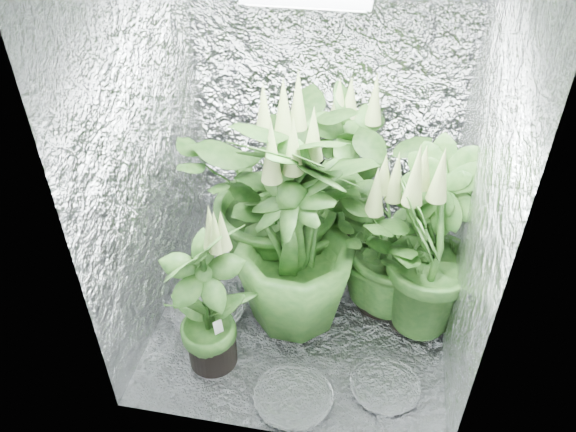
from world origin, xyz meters
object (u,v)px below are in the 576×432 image
(plant_b, at_px, (348,178))
(plant_d, at_px, (295,236))
(plant_a, at_px, (286,190))
(circulation_fan, at_px, (409,253))
(plant_f, at_px, (206,299))
(plant_c, at_px, (427,248))
(plant_e, at_px, (389,240))

(plant_b, bearing_deg, plant_d, -106.46)
(plant_a, distance_m, circulation_fan, 0.90)
(plant_a, xyz_separation_m, plant_d, (0.12, -0.36, -0.03))
(plant_a, relative_size, plant_d, 1.03)
(plant_f, height_order, circulation_fan, plant_f)
(plant_a, xyz_separation_m, plant_c, (0.80, -0.24, -0.10))
(plant_b, xyz_separation_m, plant_f, (-0.58, -1.08, -0.08))
(plant_e, bearing_deg, plant_a, 166.37)
(plant_c, bearing_deg, plant_b, 129.19)
(plant_b, bearing_deg, plant_a, -133.57)
(plant_b, relative_size, plant_f, 1.18)
(plant_d, xyz_separation_m, plant_f, (-0.37, -0.38, -0.14))
(plant_d, xyz_separation_m, plant_e, (0.49, 0.21, -0.12))
(plant_a, xyz_separation_m, plant_b, (0.32, 0.34, -0.10))
(plant_a, height_order, plant_c, plant_a)
(circulation_fan, bearing_deg, plant_b, 172.76)
(plant_b, distance_m, plant_d, 0.73)
(plant_d, distance_m, plant_e, 0.54)
(plant_a, relative_size, plant_f, 1.33)
(plant_f, xyz_separation_m, circulation_fan, (1.00, 0.88, -0.30))
(plant_c, relative_size, plant_e, 1.13)
(plant_c, height_order, plant_e, plant_c)
(plant_f, relative_size, circulation_fan, 2.63)
(plant_e, distance_m, circulation_fan, 0.45)
(plant_b, distance_m, circulation_fan, 0.60)
(plant_f, bearing_deg, plant_d, 45.95)
(plant_e, relative_size, circulation_fan, 2.70)
(plant_b, height_order, plant_c, plant_b)
(plant_a, relative_size, plant_c, 1.14)
(plant_f, bearing_deg, plant_a, 71.10)
(plant_e, bearing_deg, plant_b, 119.83)
(plant_c, xyz_separation_m, plant_f, (-1.05, -0.50, -0.07))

